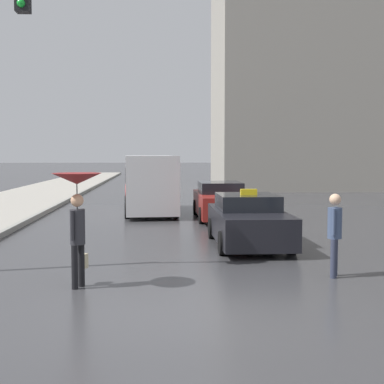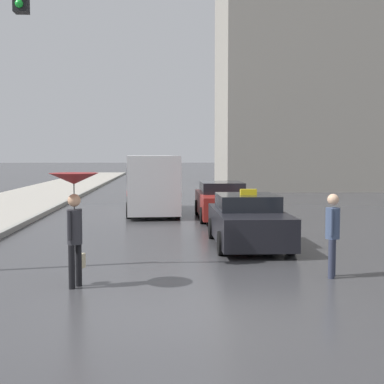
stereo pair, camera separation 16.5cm
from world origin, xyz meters
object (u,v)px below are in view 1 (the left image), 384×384
pedestrian_man (335,228)px  pedestrian_with_umbrella (77,199)px  taxi (248,221)px  sedan_red (221,201)px  ambulance_van (150,181)px

pedestrian_man → pedestrian_with_umbrella: bearing=-58.5°
taxi → pedestrian_man: size_ratio=2.51×
taxi → pedestrian_man: 4.00m
pedestrian_with_umbrella → pedestrian_man: size_ratio=1.26×
pedestrian_with_umbrella → sedan_red: bearing=5.0°
sedan_red → ambulance_van: 3.48m
ambulance_van → pedestrian_man: bearing=104.5°
taxi → pedestrian_man: (1.10, -3.83, 0.33)m
taxi → pedestrian_with_umbrella: bearing=48.0°
sedan_red → pedestrian_with_umbrella: size_ratio=2.25×
sedan_red → ambulance_van: (-2.76, 2.01, 0.68)m
ambulance_van → pedestrian_man: 12.61m
taxi → pedestrian_with_umbrella: size_ratio=1.99×
ambulance_van → pedestrian_with_umbrella: ambulance_van is taller
ambulance_van → taxi: bearing=105.4°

